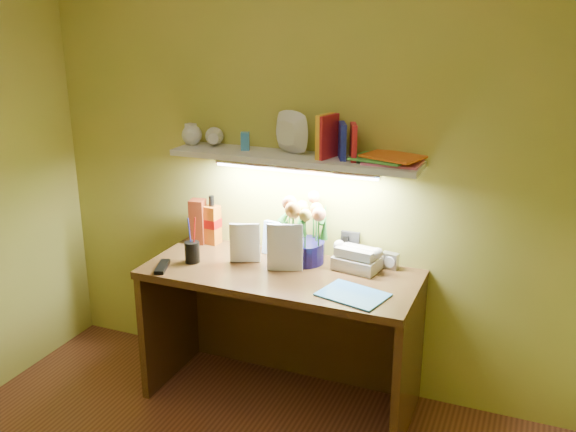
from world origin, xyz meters
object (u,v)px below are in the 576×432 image
object	(u,v)px
desk	(281,337)
whisky_bottle	(212,220)
desk_clock	(390,261)
telephone	(358,256)
flower_bouquet	(303,226)

from	to	relation	value
desk	whisky_bottle	distance (m)	0.76
desk	desk_clock	world-z (taller)	desk_clock
desk	telephone	world-z (taller)	telephone
flower_bouquet	desk_clock	world-z (taller)	flower_bouquet
desk_clock	telephone	bearing A→B (deg)	-144.98
desk	desk_clock	size ratio (longest dim) A/B	16.84
telephone	whisky_bottle	bearing A→B (deg)	-174.16
desk_clock	whisky_bottle	distance (m)	1.02
desk	telephone	size ratio (longest dim) A/B	6.24
telephone	desk_clock	bearing A→B (deg)	33.88
flower_bouquet	whisky_bottle	xyz separation A→B (m)	(-0.57, 0.06, -0.06)
telephone	desk_clock	world-z (taller)	telephone
desk	flower_bouquet	world-z (taller)	flower_bouquet
desk_clock	flower_bouquet	bearing A→B (deg)	-159.07
flower_bouquet	desk_clock	bearing A→B (deg)	10.58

